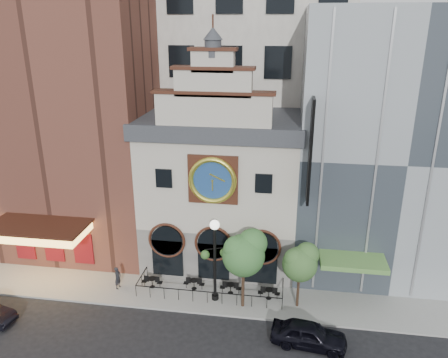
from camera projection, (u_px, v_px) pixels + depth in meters
name	position (u px, v px, depth m)	size (l,w,h in m)	color
ground	(204.00, 315.00, 30.15)	(120.00, 120.00, 0.00)	black
sidewalk	(211.00, 293.00, 32.45)	(44.00, 5.00, 0.15)	gray
clock_building	(222.00, 185.00, 35.18)	(12.60, 8.78, 18.65)	#605E5B
theater_building	(74.00, 103.00, 37.01)	(14.00, 15.60, 25.00)	brown
retail_building	(389.00, 143.00, 34.20)	(14.00, 14.40, 20.00)	gray
office_tower	(241.00, 12.00, 42.03)	(20.00, 16.00, 40.00)	beige
cafe_railing	(211.00, 287.00, 32.27)	(10.60, 2.60, 0.90)	black
bistro_0	(152.00, 282.00, 32.91)	(1.58, 0.68, 0.90)	black
bistro_1	(194.00, 283.00, 32.69)	(1.58, 0.68, 0.90)	black
bistro_2	(231.00, 288.00, 32.17)	(1.58, 0.68, 0.90)	black
bistro_3	(269.00, 293.00, 31.55)	(1.58, 0.68, 0.90)	black
car_right	(309.00, 334.00, 27.06)	(1.88, 4.69, 1.60)	black
pedestrian	(118.00, 278.00, 32.68)	(0.64, 0.42, 1.75)	black
lamppost	(215.00, 252.00, 30.33)	(1.93, 1.11, 6.28)	black
tree_left	(244.00, 252.00, 29.47)	(3.03, 2.92, 5.84)	#382619
tree_right	(301.00, 262.00, 29.72)	(2.51, 2.42, 4.83)	#382619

